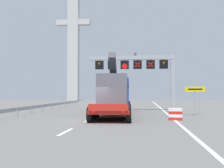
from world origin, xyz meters
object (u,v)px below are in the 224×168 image
at_px(heavy_haul_truck_red, 115,93).
at_px(exit_sign_yellow, 195,93).
at_px(bridge_pylon_distant, 73,36).
at_px(crash_barrier_striped, 175,114).
at_px(overhead_lane_gantry, 141,66).

bearing_deg(heavy_haul_truck_red, exit_sign_yellow, -7.08).
bearing_deg(bridge_pylon_distant, exit_sign_yellow, -62.77).
bearing_deg(crash_barrier_striped, overhead_lane_gantry, 104.44).
bearing_deg(overhead_lane_gantry, bridge_pylon_distant, 115.03).
relative_size(overhead_lane_gantry, exit_sign_yellow, 3.82).
relative_size(heavy_haul_truck_red, crash_barrier_striped, 13.58).
bearing_deg(overhead_lane_gantry, heavy_haul_truck_red, -116.61).
distance_m(overhead_lane_gantry, heavy_haul_truck_red, 6.31).
distance_m(exit_sign_yellow, crash_barrier_striped, 5.02).
bearing_deg(heavy_haul_truck_red, crash_barrier_striped, -45.33).
height_order(exit_sign_yellow, crash_barrier_striped, exit_sign_yellow).
bearing_deg(heavy_haul_truck_red, overhead_lane_gantry, 63.39).
height_order(exit_sign_yellow, bridge_pylon_distant, bridge_pylon_distant).
bearing_deg(overhead_lane_gantry, exit_sign_yellow, -50.35).
height_order(overhead_lane_gantry, bridge_pylon_distant, bridge_pylon_distant).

